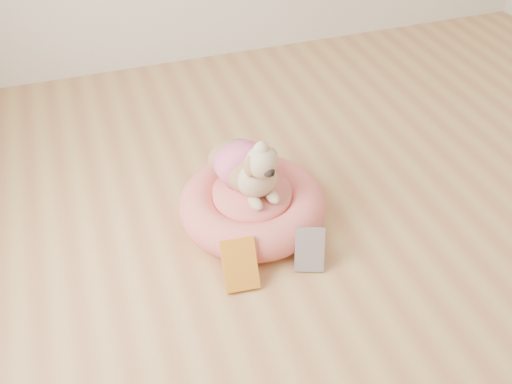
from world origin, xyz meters
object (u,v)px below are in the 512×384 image
object	(u,v)px
dog	(247,158)
book_white	(310,250)
book_yellow	(240,264)
pet_bed	(252,205)

from	to	relation	value
dog	book_white	size ratio (longest dim) A/B	2.27
book_yellow	book_white	bearing A→B (deg)	4.19
dog	book_yellow	distance (m)	0.44
dog	book_white	xyz separation A→B (m)	(0.13, -0.36, -0.23)
pet_bed	dog	world-z (taller)	dog
pet_bed	book_yellow	bearing A→B (deg)	-116.27
book_yellow	book_white	xyz separation A→B (m)	(0.28, -0.01, -0.00)
book_white	book_yellow	bearing A→B (deg)	-161.06
pet_bed	book_white	size ratio (longest dim) A/B	3.55
dog	pet_bed	bearing A→B (deg)	-86.50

